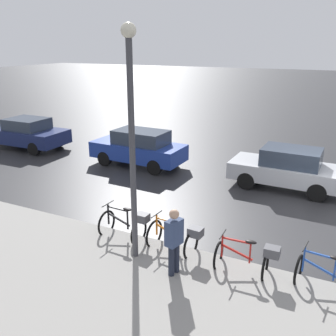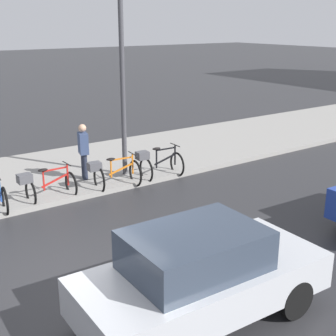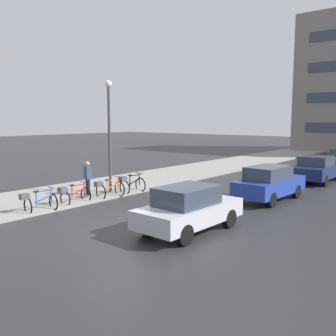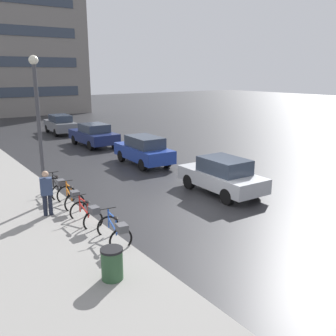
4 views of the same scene
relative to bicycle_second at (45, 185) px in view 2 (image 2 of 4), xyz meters
name	(u,v)px [view 2 (image 2 of 4)]	position (x,y,z in m)	size (l,w,h in m)	color
ground_plane	(77,282)	(3.97, -0.99, -0.48)	(140.00, 140.00, 0.00)	#28282B
sidewalk_kerb	(245,137)	(-2.03, 9.01, -0.41)	(4.80, 60.00, 0.14)	gray
bicycle_second	(45,185)	(0.00, 0.00, 0.00)	(0.72, 1.43, 0.96)	black
bicycle_third	(113,173)	(0.16, 1.87, 0.01)	(0.86, 1.45, 0.98)	black
bicycle_farthest	(158,164)	(0.16, 3.36, 0.02)	(0.80, 1.41, 1.00)	black
car_silver	(200,275)	(6.09, 0.13, 0.29)	(1.86, 4.01, 1.53)	#B2B5BA
pedestrian	(84,150)	(-0.83, 1.49, 0.50)	(0.45, 0.33, 1.73)	#1E2333
streetlamp	(122,64)	(-0.55, 2.67, 2.84)	(0.33, 0.33, 5.54)	#424247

